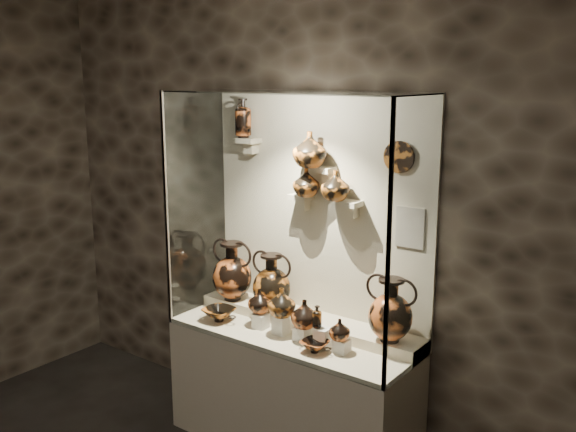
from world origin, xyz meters
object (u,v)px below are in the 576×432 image
Objects in this scene: lekythos_small at (317,315)px; ovoid_vase_b at (310,149)px; jug_e at (340,330)px; kylix_right at (315,345)px; amphora_mid at (272,282)px; ovoid_vase_a at (306,182)px; kylix_left at (219,313)px; ovoid_vase_c at (336,185)px; jug_c at (305,314)px; jug_a at (260,301)px; lekythos_tall at (243,116)px; jug_b at (282,302)px; amphora_left at (232,271)px; amphora_right at (390,310)px.

ovoid_vase_b is at bearing 148.53° from lekythos_small.
kylix_right is at bearing -159.51° from jug_e.
amphora_mid reaches higher than jug_e.
kylix_left is at bearing -135.45° from ovoid_vase_a.
jug_c is at bearing -90.77° from ovoid_vase_c.
jug_c reaches higher than jug_a.
lekythos_small is (0.11, -0.01, 0.02)m from jug_c.
lekythos_small is at bearing -45.98° from ovoid_vase_b.
ovoid_vase_c is (0.79, -0.03, -0.41)m from lekythos_tall.
lekythos_tall is at bearing 129.04° from jug_b.
amphora_left is 0.92m from ovoid_vase_a.
lekythos_small is 0.79m from kylix_left.
jug_b is 1.18× the size of lekythos_small.
amphora_mid is 0.86m from ovoid_vase_c.
ovoid_vase_b is (0.54, 0.31, 1.15)m from kylix_left.
ovoid_vase_b is at bearing 146.76° from kylix_right.
amphora_left is 0.89m from lekythos_small.
ovoid_vase_b reaches higher than jug_e.
jug_b is 0.62× the size of lekythos_tall.
jug_c is 1.05m from ovoid_vase_b.
ovoid_vase_b is (-0.28, 0.33, 1.16)m from kylix_right.
amphora_left is 2.23× the size of jug_b.
ovoid_vase_b is at bearing 134.01° from jug_e.
amphora_mid is 1.73× the size of ovoid_vase_b.
ovoid_vase_a is 0.23m from ovoid_vase_c.
ovoid_vase_a is at bearing 48.89° from kylix_left.
ovoid_vase_b reaches higher than amphora_mid.
amphora_right reaches higher than lekythos_small.
jug_a is at bearing 166.56° from amphora_right.
kylix_left reaches higher than kylix_right.
ovoid_vase_b is (0.25, 0.21, 1.02)m from jug_a.
amphora_right is 1.75× the size of ovoid_vase_b.
amphora_left is 2.59× the size of jug_a.
jug_e reaches higher than kylix_left.
kylix_left is 1.27× the size of kylix_right.
jug_c is (0.38, -0.02, -0.00)m from jug_a.
amphora_left is 1.07× the size of amphora_right.
ovoid_vase_b is at bearing -19.90° from lekythos_tall.
jug_b is 1.01m from ovoid_vase_b.
amphora_left is at bearing 155.34° from jug_e.
amphora_mid is 2.15× the size of jug_c.
amphora_left is 0.78m from jug_c.
amphora_left is 1.39× the size of lekythos_tall.
lekythos_tall reaches higher than jug_e.
jug_a is 1.07m from ovoid_vase_b.
jug_c is 1.44m from lekythos_tall.
jug_a is 0.86m from ovoid_vase_a.
lekythos_tall reaches higher than lekythos_small.
lekythos_tall reaches higher than jug_b.
kylix_right is (0.15, -0.10, -0.14)m from jug_c.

